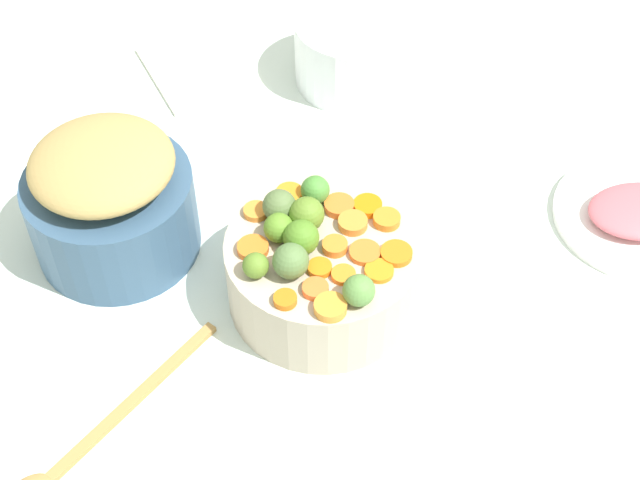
# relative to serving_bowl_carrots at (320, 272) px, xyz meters

# --- Properties ---
(tabletop) EXTENTS (2.40, 2.40, 0.02)m
(tabletop) POSITION_rel_serving_bowl_carrots_xyz_m (-0.01, 0.00, -0.06)
(tabletop) COLOR silver
(tabletop) RESTS_ON ground
(serving_bowl_carrots) EXTENTS (0.24, 0.24, 0.10)m
(serving_bowl_carrots) POSITION_rel_serving_bowl_carrots_xyz_m (0.00, 0.00, 0.00)
(serving_bowl_carrots) COLOR #BBAB96
(serving_bowl_carrots) RESTS_ON tabletop
(metal_pot) EXTENTS (0.22, 0.22, 0.12)m
(metal_pot) POSITION_rel_serving_bowl_carrots_xyz_m (-0.20, -0.21, 0.01)
(metal_pot) COLOR #355373
(metal_pot) RESTS_ON tabletop
(stuffing_mound) EXTENTS (0.18, 0.18, 0.06)m
(stuffing_mound) POSITION_rel_serving_bowl_carrots_xyz_m (-0.20, -0.21, 0.10)
(stuffing_mound) COLOR tan
(stuffing_mound) RESTS_ON metal_pot
(carrot_slice_0) EXTENTS (0.05, 0.05, 0.01)m
(carrot_slice_0) POSITION_rel_serving_bowl_carrots_xyz_m (-0.03, 0.08, 0.06)
(carrot_slice_0) COLOR orange
(carrot_slice_0) RESTS_ON serving_bowl_carrots
(carrot_slice_1) EXTENTS (0.05, 0.05, 0.01)m
(carrot_slice_1) POSITION_rel_serving_bowl_carrots_xyz_m (-0.05, 0.05, 0.06)
(carrot_slice_1) COLOR orange
(carrot_slice_1) RESTS_ON serving_bowl_carrots
(carrot_slice_2) EXTENTS (0.04, 0.04, 0.01)m
(carrot_slice_2) POSITION_rel_serving_bowl_carrots_xyz_m (0.06, -0.07, 0.06)
(carrot_slice_2) COLOR orange
(carrot_slice_2) RESTS_ON serving_bowl_carrots
(carrot_slice_3) EXTENTS (0.05, 0.05, 0.01)m
(carrot_slice_3) POSITION_rel_serving_bowl_carrots_xyz_m (0.07, 0.04, 0.05)
(carrot_slice_3) COLOR orange
(carrot_slice_3) RESTS_ON serving_bowl_carrots
(carrot_slice_4) EXTENTS (0.04, 0.04, 0.01)m
(carrot_slice_4) POSITION_rel_serving_bowl_carrots_xyz_m (-0.08, -0.05, 0.05)
(carrot_slice_4) COLOR orange
(carrot_slice_4) RESTS_ON serving_bowl_carrots
(carrot_slice_5) EXTENTS (0.05, 0.05, 0.01)m
(carrot_slice_5) POSITION_rel_serving_bowl_carrots_xyz_m (0.05, 0.08, 0.05)
(carrot_slice_5) COLOR orange
(carrot_slice_5) RESTS_ON serving_bowl_carrots
(carrot_slice_6) EXTENTS (0.05, 0.05, 0.01)m
(carrot_slice_6) POSITION_rel_serving_bowl_carrots_xyz_m (-0.09, -0.00, 0.06)
(carrot_slice_6) COLOR orange
(carrot_slice_6) RESTS_ON serving_bowl_carrots
(carrot_slice_7) EXTENTS (0.04, 0.04, 0.01)m
(carrot_slice_7) POSITION_rel_serving_bowl_carrots_xyz_m (0.03, -0.02, 0.05)
(carrot_slice_7) COLOR orange
(carrot_slice_7) RESTS_ON serving_bowl_carrots
(carrot_slice_8) EXTENTS (0.04, 0.04, 0.01)m
(carrot_slice_8) POSITION_rel_serving_bowl_carrots_xyz_m (0.06, 0.01, 0.05)
(carrot_slice_8) COLOR orange
(carrot_slice_8) RESTS_ON serving_bowl_carrots
(carrot_slice_9) EXTENTS (0.04, 0.04, 0.01)m
(carrot_slice_9) POSITION_rel_serving_bowl_carrots_xyz_m (0.00, 0.09, 0.06)
(carrot_slice_9) COLOR orange
(carrot_slice_9) RESTS_ON serving_bowl_carrots
(carrot_slice_10) EXTENTS (0.05, 0.05, 0.01)m
(carrot_slice_10) POSITION_rel_serving_bowl_carrots_xyz_m (-0.03, -0.08, 0.06)
(carrot_slice_10) COLOR orange
(carrot_slice_10) RESTS_ON serving_bowl_carrots
(carrot_slice_11) EXTENTS (0.05, 0.05, 0.01)m
(carrot_slice_11) POSITION_rel_serving_bowl_carrots_xyz_m (0.09, -0.03, 0.06)
(carrot_slice_11) COLOR orange
(carrot_slice_11) RESTS_ON serving_bowl_carrots
(carrot_slice_12) EXTENTS (0.04, 0.04, 0.01)m
(carrot_slice_12) POSITION_rel_serving_bowl_carrots_xyz_m (0.04, 0.04, 0.05)
(carrot_slice_12) COLOR orange
(carrot_slice_12) RESTS_ON serving_bowl_carrots
(carrot_slice_13) EXTENTS (0.04, 0.04, 0.01)m
(carrot_slice_13) POSITION_rel_serving_bowl_carrots_xyz_m (-0.01, 0.05, 0.06)
(carrot_slice_13) COLOR orange
(carrot_slice_13) RESTS_ON serving_bowl_carrots
(carrot_slice_14) EXTENTS (0.04, 0.04, 0.01)m
(carrot_slice_14) POSITION_rel_serving_bowl_carrots_xyz_m (0.06, -0.03, 0.05)
(carrot_slice_14) COLOR orange
(carrot_slice_14) RESTS_ON serving_bowl_carrots
(carrot_slice_15) EXTENTS (0.03, 0.03, 0.01)m
(carrot_slice_15) POSITION_rel_serving_bowl_carrots_xyz_m (0.01, 0.01, 0.06)
(carrot_slice_15) COLOR orange
(carrot_slice_15) RESTS_ON serving_bowl_carrots
(brussels_sprout_0) EXTENTS (0.04, 0.04, 0.04)m
(brussels_sprout_0) POSITION_rel_serving_bowl_carrots_xyz_m (-0.07, 0.03, 0.07)
(brussels_sprout_0) COLOR #478634
(brussels_sprout_0) RESTS_ON serving_bowl_carrots
(brussels_sprout_1) EXTENTS (0.04, 0.04, 0.04)m
(brussels_sprout_1) POSITION_rel_serving_bowl_carrots_xyz_m (-0.06, -0.03, 0.07)
(brussels_sprout_1) COLOR #556E3D
(brussels_sprout_1) RESTS_ON serving_bowl_carrots
(brussels_sprout_2) EXTENTS (0.04, 0.04, 0.04)m
(brussels_sprout_2) POSITION_rel_serving_bowl_carrots_xyz_m (-0.04, -0.00, 0.07)
(brussels_sprout_2) COLOR #5B7E28
(brussels_sprout_2) RESTS_ON serving_bowl_carrots
(brussels_sprout_3) EXTENTS (0.03, 0.03, 0.03)m
(brussels_sprout_3) POSITION_rel_serving_bowl_carrots_xyz_m (0.01, -0.09, 0.07)
(brussels_sprout_3) COLOR #5A7F29
(brussels_sprout_3) RESTS_ON serving_bowl_carrots
(brussels_sprout_4) EXTENTS (0.04, 0.04, 0.04)m
(brussels_sprout_4) POSITION_rel_serving_bowl_carrots_xyz_m (-0.00, -0.02, 0.07)
(brussels_sprout_4) COLOR #4C7D23
(brussels_sprout_4) RESTS_ON serving_bowl_carrots
(brussels_sprout_5) EXTENTS (0.04, 0.04, 0.04)m
(brussels_sprout_5) POSITION_rel_serving_bowl_carrots_xyz_m (0.09, 0.00, 0.07)
(brussels_sprout_5) COLOR #588840
(brussels_sprout_5) RESTS_ON serving_bowl_carrots
(brussels_sprout_6) EXTENTS (0.04, 0.04, 0.04)m
(brussels_sprout_6) POSITION_rel_serving_bowl_carrots_xyz_m (0.02, -0.05, 0.07)
(brussels_sprout_6) COLOR #54753F
(brussels_sprout_6) RESTS_ON serving_bowl_carrots
(brussels_sprout_7) EXTENTS (0.04, 0.04, 0.04)m
(brussels_sprout_7) POSITION_rel_serving_bowl_carrots_xyz_m (-0.03, -0.04, 0.07)
(brussels_sprout_7) COLOR #588727
(brussels_sprout_7) RESTS_ON serving_bowl_carrots
(wooden_spoon) EXTENTS (0.18, 0.31, 0.01)m
(wooden_spoon) POSITION_rel_serving_bowl_carrots_xyz_m (0.09, -0.35, -0.05)
(wooden_spoon) COLOR #AD8145
(wooden_spoon) RESTS_ON tabletop
(casserole_dish) EXTENTS (0.19, 0.19, 0.11)m
(casserole_dish) POSITION_rel_serving_bowl_carrots_xyz_m (-0.38, 0.24, 0.00)
(casserole_dish) COLOR white
(casserole_dish) RESTS_ON tabletop
(ham_plate) EXTENTS (0.24, 0.24, 0.01)m
(ham_plate) POSITION_rel_serving_bowl_carrots_xyz_m (0.06, 0.46, -0.04)
(ham_plate) COLOR white
(ham_plate) RESTS_ON tabletop
(dish_towel) EXTENTS (0.19, 0.16, 0.01)m
(dish_towel) POSITION_rel_serving_bowl_carrots_xyz_m (-0.51, 0.02, -0.05)
(dish_towel) COLOR silver
(dish_towel) RESTS_ON tabletop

